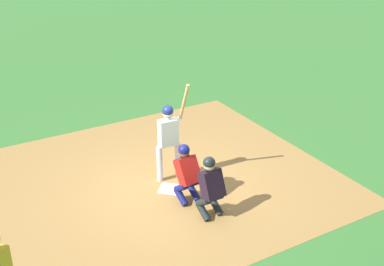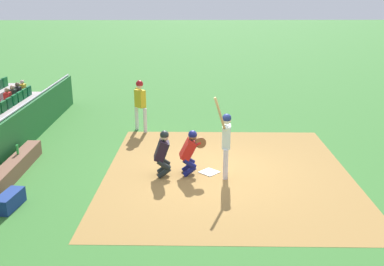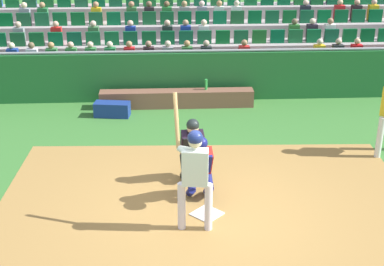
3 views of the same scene
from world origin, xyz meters
name	(u,v)px [view 1 (image 1 of 3)]	position (x,y,z in m)	size (l,w,h in m)	color
ground_plane	(170,190)	(0.00, 0.00, 0.00)	(160.00, 160.00, 0.00)	#37712E
infield_dirt_patch	(159,179)	(0.00, 0.50, 0.00)	(7.44, 6.72, 0.01)	olive
home_plate_marker	(170,189)	(0.00, 0.00, 0.02)	(0.44, 0.44, 0.02)	white
batter_at_plate	(169,134)	(0.24, 0.42, 1.09)	(0.62, 0.51, 2.27)	silver
catcher_crouching	(186,170)	(0.10, -0.54, 0.71)	(0.49, 0.74, 1.27)	navy
home_plate_umpire	(210,185)	(0.19, -1.27, 0.71)	(0.49, 0.49, 1.30)	black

